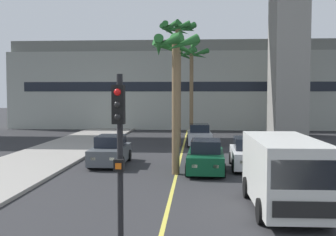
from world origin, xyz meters
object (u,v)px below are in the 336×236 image
(car_queue_third, at_px, (110,151))
(palm_tree_mid_median, at_px, (192,64))
(palm_tree_far_median, at_px, (178,48))
(delivery_van, at_px, (283,171))
(palm_tree_near_median, at_px, (176,63))
(car_queue_second, at_px, (206,157))
(car_queue_front, at_px, (199,135))
(car_queue_fourth, at_px, (248,154))
(traffic_light_median_near, at_px, (119,149))

(car_queue_third, distance_m, palm_tree_mid_median, 16.11)
(palm_tree_mid_median, xyz_separation_m, palm_tree_far_median, (-0.89, -6.26, 0.70))
(palm_tree_mid_median, bearing_deg, car_queue_third, -106.04)
(delivery_van, relative_size, palm_tree_near_median, 0.79)
(car_queue_second, height_order, car_queue_third, same)
(car_queue_front, distance_m, car_queue_fourth, 9.82)
(palm_tree_near_median, bearing_deg, car_queue_third, 145.78)
(traffic_light_median_near, bearing_deg, car_queue_front, 85.68)
(car_queue_front, height_order, palm_tree_mid_median, palm_tree_mid_median)
(palm_tree_mid_median, bearing_deg, car_queue_fourth, -78.31)
(delivery_van, distance_m, palm_tree_far_median, 18.04)
(palm_tree_mid_median, height_order, palm_tree_far_median, palm_tree_far_median)
(car_queue_front, height_order, car_queue_fourth, same)
(delivery_van, bearing_deg, palm_tree_near_median, 123.13)
(car_queue_second, distance_m, car_queue_fourth, 2.53)
(car_queue_third, xyz_separation_m, palm_tree_near_median, (3.63, -2.47, 4.51))
(car_queue_third, bearing_deg, car_queue_front, 61.64)
(car_queue_front, relative_size, palm_tree_far_median, 0.46)
(delivery_van, distance_m, traffic_light_median_near, 7.27)
(palm_tree_near_median, xyz_separation_m, palm_tree_far_median, (-0.36, 10.69, 1.88))
(car_queue_third, bearing_deg, palm_tree_mid_median, 73.96)
(delivery_van, xyz_separation_m, palm_tree_mid_median, (-3.29, 22.81, 5.12))
(palm_tree_mid_median, bearing_deg, traffic_light_median_near, -92.15)
(palm_tree_near_median, bearing_deg, car_queue_fourth, 27.44)
(car_queue_third, relative_size, palm_tree_mid_median, 0.53)
(car_queue_fourth, relative_size, traffic_light_median_near, 0.99)
(car_queue_second, height_order, traffic_light_median_near, traffic_light_median_near)
(delivery_van, height_order, palm_tree_near_median, palm_tree_near_median)
(car_queue_front, height_order, traffic_light_median_near, traffic_light_median_near)
(car_queue_second, height_order, palm_tree_near_median, palm_tree_near_median)
(palm_tree_near_median, relative_size, palm_tree_mid_median, 0.85)
(car_queue_third, xyz_separation_m, palm_tree_mid_median, (4.16, 14.48, 5.69))
(car_queue_second, xyz_separation_m, car_queue_fourth, (2.21, 1.22, 0.00))
(car_queue_fourth, height_order, delivery_van, delivery_van)
(car_queue_second, bearing_deg, palm_tree_mid_median, 93.18)
(car_queue_fourth, height_order, traffic_light_median_near, traffic_light_median_near)
(traffic_light_median_near, distance_m, palm_tree_mid_median, 28.71)
(palm_tree_near_median, relative_size, palm_tree_far_median, 0.73)
(palm_tree_near_median, height_order, palm_tree_mid_median, palm_tree_mid_median)
(car_queue_front, distance_m, car_queue_third, 10.16)
(car_queue_front, relative_size, delivery_van, 0.79)
(car_queue_second, distance_m, palm_tree_far_median, 12.02)
(car_queue_second, distance_m, palm_tree_mid_median, 17.26)
(car_queue_third, relative_size, car_queue_fourth, 1.00)
(traffic_light_median_near, height_order, palm_tree_near_median, palm_tree_near_median)
(car_queue_front, bearing_deg, car_queue_second, -88.70)
(delivery_van, bearing_deg, car_queue_front, 98.66)
(car_queue_fourth, distance_m, traffic_light_median_near, 14.18)
(car_queue_third, height_order, palm_tree_far_median, palm_tree_far_median)
(delivery_van, relative_size, traffic_light_median_near, 1.26)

